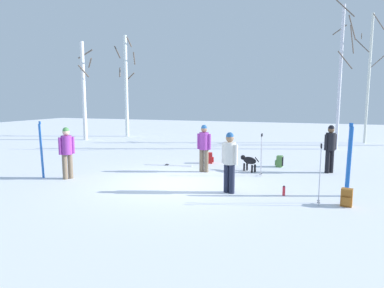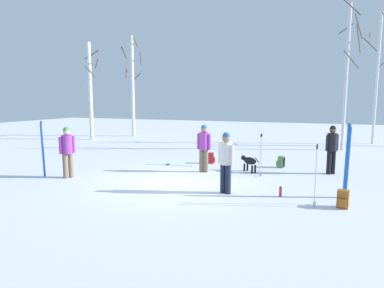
# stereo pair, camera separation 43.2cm
# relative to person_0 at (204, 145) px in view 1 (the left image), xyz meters

# --- Properties ---
(ground_plane) EXTENTS (60.00, 60.00, 0.00)m
(ground_plane) POSITION_rel_person_0_xyz_m (-0.39, -1.88, -0.98)
(ground_plane) COLOR white
(person_0) EXTENTS (0.52, 0.34, 1.72)m
(person_0) POSITION_rel_person_0_xyz_m (0.00, 0.00, 0.00)
(person_0) COLOR #72604C
(person_0) RESTS_ON ground_plane
(person_1) EXTENTS (0.49, 0.34, 1.72)m
(person_1) POSITION_rel_person_0_xyz_m (1.48, -2.39, 0.00)
(person_1) COLOR #1E2338
(person_1) RESTS_ON ground_plane
(person_2) EXTENTS (0.42, 0.37, 1.72)m
(person_2) POSITION_rel_person_0_xyz_m (4.29, 1.32, 0.00)
(person_2) COLOR black
(person_2) RESTS_ON ground_plane
(person_3) EXTENTS (0.34, 0.45, 1.72)m
(person_3) POSITION_rel_person_0_xyz_m (-3.94, -2.51, 0.00)
(person_3) COLOR #72604C
(person_3) RESTS_ON ground_plane
(dog) EXTENTS (0.77, 0.54, 0.57)m
(dog) POSITION_rel_person_0_xyz_m (1.52, 0.63, -0.59)
(dog) COLOR black
(dog) RESTS_ON ground_plane
(ski_pair_planted_0) EXTENTS (0.12, 0.13, 2.00)m
(ski_pair_planted_0) POSITION_rel_person_0_xyz_m (4.58, -1.68, 0.01)
(ski_pair_planted_0) COLOR blue
(ski_pair_planted_0) RESTS_ON ground_plane
(ski_pair_planted_1) EXTENTS (0.20, 0.09, 1.90)m
(ski_pair_planted_1) POSITION_rel_person_0_xyz_m (-4.87, -2.64, -0.04)
(ski_pair_planted_1) COLOR blue
(ski_pair_planted_1) RESTS_ON ground_plane
(ski_pair_lying_0) EXTENTS (1.95, 0.47, 0.05)m
(ski_pair_lying_0) POSITION_rel_person_0_xyz_m (-1.71, 0.66, -0.97)
(ski_pair_lying_0) COLOR white
(ski_pair_lying_0) RESTS_ON ground_plane
(ski_poles_0) EXTENTS (0.07, 0.28, 1.53)m
(ski_poles_0) POSITION_rel_person_0_xyz_m (3.84, -2.70, -0.17)
(ski_poles_0) COLOR #B2B2BC
(ski_poles_0) RESTS_ON ground_plane
(ski_poles_1) EXTENTS (0.07, 0.27, 1.47)m
(ski_poles_1) POSITION_rel_person_0_xyz_m (2.05, 0.00, -0.20)
(ski_poles_1) COLOR #B2B2BC
(ski_poles_1) RESTS_ON ground_plane
(backpack_0) EXTENTS (0.31, 0.28, 0.44)m
(backpack_0) POSITION_rel_person_0_xyz_m (2.51, 1.84, -0.77)
(backpack_0) COLOR #4C7F3F
(backpack_0) RESTS_ON ground_plane
(backpack_1) EXTENTS (0.29, 0.32, 0.44)m
(backpack_1) POSITION_rel_person_0_xyz_m (4.48, -2.61, -0.77)
(backpack_1) COLOR #99591E
(backpack_1) RESTS_ON ground_plane
(backpack_2) EXTENTS (0.33, 0.31, 0.44)m
(backpack_2) POSITION_rel_person_0_xyz_m (-0.25, 1.66, -0.77)
(backpack_2) COLOR red
(backpack_2) RESTS_ON ground_plane
(water_bottle_0) EXTENTS (0.07, 0.07, 0.27)m
(water_bottle_0) POSITION_rel_person_0_xyz_m (2.96, -2.16, -0.85)
(water_bottle_0) COLOR red
(water_bottle_0) RESTS_ON ground_plane
(birch_tree_0) EXTENTS (1.32, 1.20, 6.26)m
(birch_tree_0) POSITION_rel_person_0_xyz_m (-10.21, 6.79, 2.26)
(birch_tree_0) COLOR silver
(birch_tree_0) RESTS_ON ground_plane
(birch_tree_1) EXTENTS (1.70, 1.69, 7.04)m
(birch_tree_1) POSITION_rel_person_0_xyz_m (-8.74, 9.58, 2.71)
(birch_tree_1) COLOR silver
(birch_tree_1) RESTS_ON ground_plane
(birch_tree_2) EXTENTS (1.30, 1.14, 7.71)m
(birch_tree_2) POSITION_rel_person_0_xyz_m (4.98, 7.65, 2.93)
(birch_tree_2) COLOR silver
(birch_tree_2) RESTS_ON ground_plane
(birch_tree_3) EXTENTS (1.61, 1.60, 7.58)m
(birch_tree_3) POSITION_rel_person_0_xyz_m (6.78, 10.98, 2.97)
(birch_tree_3) COLOR silver
(birch_tree_3) RESTS_ON ground_plane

